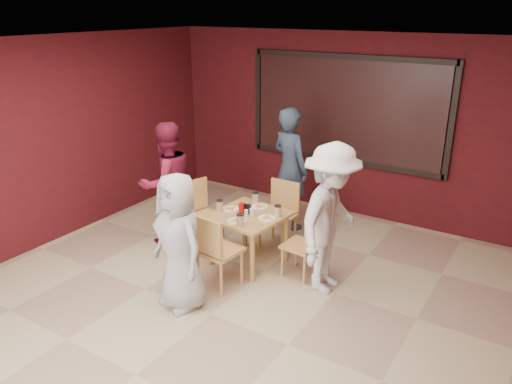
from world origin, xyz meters
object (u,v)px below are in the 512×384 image
Objects in this scene: diner_back at (290,169)px; diner_left at (167,183)px; chair_back at (281,210)px; diner_front at (179,242)px; chair_right at (306,243)px; dining_table at (248,219)px; diner_right at (331,219)px; chair_front at (215,248)px; chair_left at (200,211)px.

diner_left is (-1.20, -1.32, -0.05)m from diner_back.
diner_front is at bearing -95.32° from chair_back.
chair_right is at bearing -41.27° from chair_back.
dining_table is 1.17× the size of chair_right.
diner_right is (2.45, 0.01, 0.03)m from diner_left.
chair_front is 0.55× the size of diner_left.
dining_table is 0.80m from chair_right.
chair_front is at bearing -88.65° from dining_table.
chair_back is 0.59× the size of diner_front.
diner_left reaches higher than chair_front.
diner_front reaches higher than chair_back.
chair_right is 0.48× the size of diner_left.
diner_front is at bearing 111.15° from diner_back.
dining_table is 1.34m from diner_back.
dining_table is at bearing 91.35° from chair_front.
chair_left is 0.61× the size of diner_front.
diner_left is at bearing 152.75° from diner_front.
chair_left is at bearing 136.87° from diner_front.
diner_back is (0.69, 1.27, 0.38)m from chair_left.
chair_right is 0.45× the size of diner_back.
diner_back reaches higher than chair_back.
chair_right is at bearing 111.33° from diner_left.
diner_left is (-2.11, -0.09, 0.39)m from chair_right.
diner_right is at bearing 32.92° from chair_front.
diner_right reaches higher than chair_right.
diner_left is (-1.32, -0.02, 0.24)m from dining_table.
chair_front is 0.53× the size of diner_right.
chair_left is at bearing 114.55° from diner_left.
chair_back is 0.76m from diner_back.
chair_left reaches higher than chair_front.
diner_front is 0.85× the size of diner_back.
chair_back is (0.09, 0.68, -0.09)m from dining_table.
diner_right is at bearing 61.34° from diner_front.
chair_left is 0.52× the size of diner_back.
diner_left is at bearing -178.95° from dining_table.
dining_table is 0.69m from chair_back.
chair_front reaches higher than chair_right.
diner_back is 1.06× the size of diner_left.
chair_left is 0.53× the size of diner_right.
diner_left is at bearing -174.37° from chair_left.
diner_back is at bearing 93.75° from chair_front.
chair_right is at bearing 1.37° from chair_left.
dining_table is 0.62× the size of diner_front.
diner_front is at bearing -124.43° from chair_right.
diner_front is at bearing -59.92° from chair_left.
chair_front is 0.60× the size of diner_front.
chair_right is 0.46× the size of diner_right.
chair_left is at bearing 82.07° from diner_back.
chair_back is at bearing 138.73° from chair_right.
chair_front is at bearing 122.99° from diner_right.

